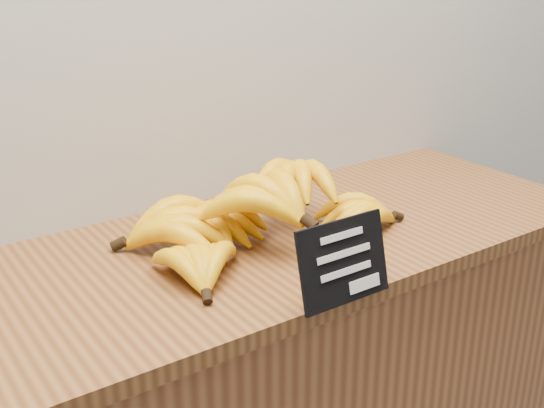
% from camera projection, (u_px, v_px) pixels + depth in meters
% --- Properties ---
extents(counter_top, '(1.44, 0.54, 0.03)m').
position_uv_depth(counter_top, '(257.00, 247.00, 1.30)').
color(counter_top, brown).
rests_on(counter_top, counter).
extents(chalkboard_sign, '(0.17, 0.04, 0.13)m').
position_uv_depth(chalkboard_sign, '(344.00, 262.00, 1.06)').
color(chalkboard_sign, black).
rests_on(chalkboard_sign, counter_top).
extents(banana_pile, '(0.57, 0.38, 0.13)m').
position_uv_depth(banana_pile, '(249.00, 213.00, 1.27)').
color(banana_pile, '#F6BB09').
rests_on(banana_pile, counter_top).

